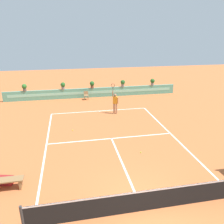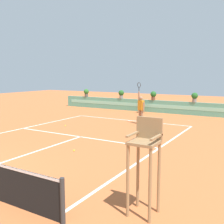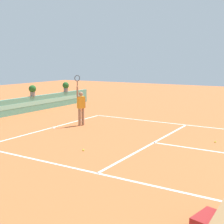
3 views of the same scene
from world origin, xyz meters
name	(u,v)px [view 1 (image 1 of 3)]	position (x,y,z in m)	size (l,w,h in m)	color
ground_plane	(113,141)	(0.00, 6.00, 0.00)	(60.00, 60.00, 0.00)	#BC6033
court_lines	(111,136)	(0.00, 6.72, 0.00)	(8.32, 11.94, 0.01)	white
net	(143,200)	(0.00, 0.00, 0.51)	(8.92, 0.10, 1.00)	#333333
back_wall_barrier	(93,93)	(0.00, 16.39, 0.50)	(18.00, 0.21, 1.00)	#599E84
ball_kid_chair	(86,95)	(-0.84, 15.66, 0.48)	(0.44, 0.44, 0.85)	#99754C
bench_courtside	(5,182)	(-5.55, 2.39, 0.38)	(1.60, 0.44, 0.51)	olive
gear_bag	(5,181)	(-5.66, 2.79, 0.18)	(0.70, 0.36, 0.36)	maroon
tennis_player	(115,102)	(1.20, 10.99, 1.05)	(0.58, 0.34, 2.58)	#9E7051
tennis_ball_near_baseline	(73,130)	(-2.45, 8.15, 0.03)	(0.07, 0.07, 0.07)	#CCE033
tennis_ball_mid_court	(141,152)	(1.30, 4.26, 0.03)	(0.07, 0.07, 0.07)	#CCE033
potted_plant_centre	(92,84)	(-0.12, 16.39, 1.41)	(0.48, 0.48, 0.72)	brown
potted_plant_right	(123,83)	(3.17, 16.39, 1.41)	(0.48, 0.48, 0.72)	gray
potted_plant_far_left	(24,87)	(-6.84, 16.39, 1.41)	(0.48, 0.48, 0.72)	#514C47
potted_plant_left	(63,85)	(-3.10, 16.39, 1.41)	(0.48, 0.48, 0.72)	gray
potted_plant_far_right	(152,82)	(6.52, 16.39, 1.41)	(0.48, 0.48, 0.72)	gray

